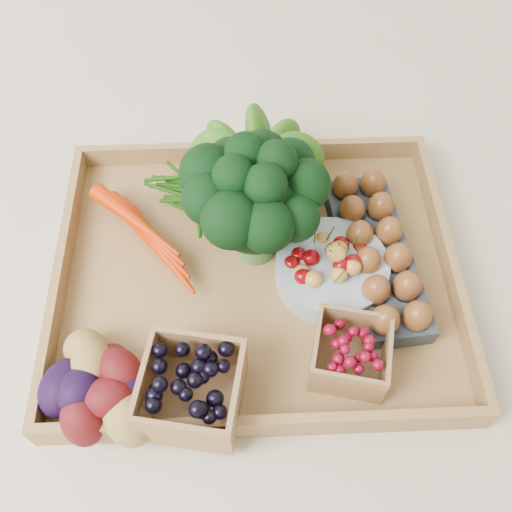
{
  "coord_description": "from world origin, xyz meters",
  "views": [
    {
      "loc": [
        -0.02,
        -0.42,
        0.7
      ],
      "look_at": [
        0.0,
        0.0,
        0.06
      ],
      "focal_mm": 40.0,
      "sensor_mm": 36.0,
      "label": 1
    }
  ],
  "objects_px": {
    "tray": "(256,276)",
    "cherry_bowl": "(331,271)",
    "egg_carton": "(375,257)",
    "broccoli": "(255,220)"
  },
  "relations": [
    {
      "from": "tray",
      "to": "cherry_bowl",
      "type": "bearing_deg",
      "value": -6.66
    },
    {
      "from": "cherry_bowl",
      "to": "egg_carton",
      "type": "bearing_deg",
      "value": 19.7
    },
    {
      "from": "cherry_bowl",
      "to": "tray",
      "type": "bearing_deg",
      "value": 173.34
    },
    {
      "from": "cherry_bowl",
      "to": "egg_carton",
      "type": "relative_size",
      "value": 0.58
    },
    {
      "from": "tray",
      "to": "cherry_bowl",
      "type": "distance_m",
      "value": 0.11
    },
    {
      "from": "tray",
      "to": "egg_carton",
      "type": "distance_m",
      "value": 0.17
    },
    {
      "from": "broccoli",
      "to": "egg_carton",
      "type": "distance_m",
      "value": 0.18
    },
    {
      "from": "tray",
      "to": "broccoli",
      "type": "bearing_deg",
      "value": 89.26
    },
    {
      "from": "egg_carton",
      "to": "cherry_bowl",
      "type": "bearing_deg",
      "value": -166.18
    },
    {
      "from": "broccoli",
      "to": "egg_carton",
      "type": "bearing_deg",
      "value": -9.9
    }
  ]
}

